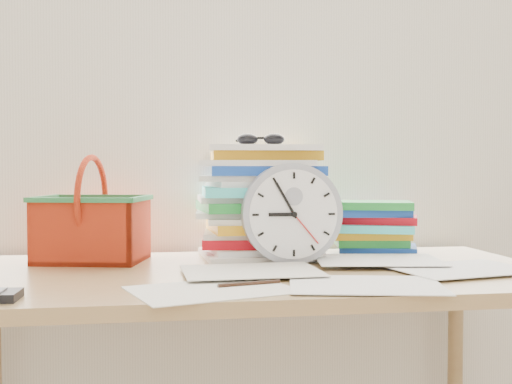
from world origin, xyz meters
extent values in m
cube|color=silver|center=(0.00, 2.00, 1.35)|extent=(4.00, 0.04, 2.70)
cube|color=white|center=(0.00, 1.98, 1.30)|extent=(2.40, 0.01, 2.50)
cube|color=olive|center=(0.00, 1.60, 0.73)|extent=(1.40, 0.70, 0.03)
cylinder|color=olive|center=(0.65, 1.90, 0.36)|extent=(0.04, 0.04, 0.72)
cylinder|color=#999BA7|center=(0.11, 1.68, 0.87)|extent=(0.25, 0.05, 0.25)
cylinder|color=black|center=(-0.04, 1.40, 0.75)|extent=(0.13, 0.04, 0.01)
camera|label=1|loc=(-0.22, 0.14, 0.98)|focal=45.00mm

